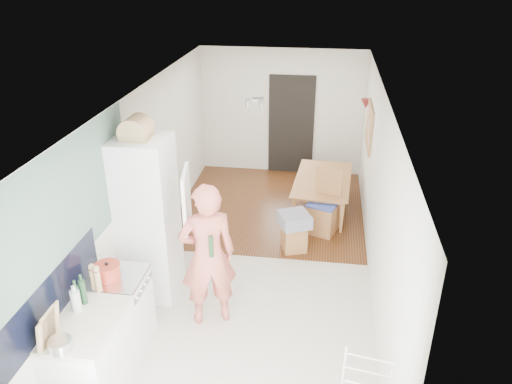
% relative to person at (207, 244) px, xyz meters
% --- Properties ---
extents(room_shell, '(3.20, 7.00, 2.50)m').
position_rel_person_xyz_m(room_shell, '(0.40, 1.25, 0.17)').
color(room_shell, silver).
rests_on(room_shell, ground).
extents(floor, '(3.20, 7.00, 0.01)m').
position_rel_person_xyz_m(floor, '(0.40, 1.25, -1.08)').
color(floor, beige).
rests_on(floor, ground).
extents(wood_floor_overlay, '(3.20, 3.30, 0.01)m').
position_rel_person_xyz_m(wood_floor_overlay, '(0.40, 3.10, -1.08)').
color(wood_floor_overlay, brown).
rests_on(wood_floor_overlay, room_shell).
extents(sage_wall_panel, '(0.02, 3.00, 1.30)m').
position_rel_person_xyz_m(sage_wall_panel, '(-1.19, -0.75, 0.77)').
color(sage_wall_panel, slate).
rests_on(sage_wall_panel, room_shell).
extents(tile_splashback, '(0.02, 1.90, 0.50)m').
position_rel_person_xyz_m(tile_splashback, '(-1.19, -1.30, 0.07)').
color(tile_splashback, black).
rests_on(tile_splashback, room_shell).
extents(doorway_recess, '(0.90, 0.04, 2.00)m').
position_rel_person_xyz_m(doorway_recess, '(0.60, 4.73, -0.08)').
color(doorway_recess, black).
rests_on(doorway_recess, room_shell).
extents(base_cabinet, '(0.60, 0.90, 0.86)m').
position_rel_person_xyz_m(base_cabinet, '(-0.90, -1.30, -0.65)').
color(base_cabinet, white).
rests_on(base_cabinet, room_shell).
extents(worktop, '(0.62, 0.92, 0.06)m').
position_rel_person_xyz_m(worktop, '(-0.90, -1.30, -0.19)').
color(worktop, beige).
rests_on(worktop, room_shell).
extents(range_cooker, '(0.60, 0.60, 0.88)m').
position_rel_person_xyz_m(range_cooker, '(-0.90, -0.55, -0.64)').
color(range_cooker, white).
rests_on(range_cooker, room_shell).
extents(cooker_top, '(0.60, 0.60, 0.04)m').
position_rel_person_xyz_m(cooker_top, '(-0.90, -0.55, -0.18)').
color(cooker_top, silver).
rests_on(cooker_top, room_shell).
extents(fridge_housing, '(0.66, 0.66, 2.15)m').
position_rel_person_xyz_m(fridge_housing, '(-0.87, 0.47, -0.01)').
color(fridge_housing, white).
rests_on(fridge_housing, room_shell).
extents(fridge_door, '(0.14, 0.56, 0.70)m').
position_rel_person_xyz_m(fridge_door, '(-0.26, 0.17, 0.47)').
color(fridge_door, white).
rests_on(fridge_door, room_shell).
extents(fridge_interior, '(0.02, 0.52, 0.66)m').
position_rel_person_xyz_m(fridge_interior, '(-0.56, 0.47, 0.47)').
color(fridge_interior, white).
rests_on(fridge_interior, room_shell).
extents(pinboard, '(0.03, 0.90, 0.70)m').
position_rel_person_xyz_m(pinboard, '(1.98, 3.15, 0.47)').
color(pinboard, tan).
rests_on(pinboard, room_shell).
extents(pinboard_frame, '(0.00, 0.94, 0.74)m').
position_rel_person_xyz_m(pinboard_frame, '(1.96, 3.15, 0.47)').
color(pinboard_frame, '#A26B3E').
rests_on(pinboard_frame, room_shell).
extents(wall_sconce, '(0.18, 0.18, 0.16)m').
position_rel_person_xyz_m(wall_sconce, '(1.94, 3.80, 0.67)').
color(wall_sconce, maroon).
rests_on(wall_sconce, room_shell).
extents(person, '(0.92, 0.77, 2.16)m').
position_rel_person_xyz_m(person, '(0.00, 0.00, 0.00)').
color(person, '#D66657').
rests_on(person, floor).
extents(dining_table, '(0.89, 1.48, 0.50)m').
position_rel_person_xyz_m(dining_table, '(1.31, 3.12, -0.83)').
color(dining_table, '#A26B3E').
rests_on(dining_table, floor).
extents(dining_chair, '(0.56, 0.56, 1.05)m').
position_rel_person_xyz_m(dining_chair, '(1.31, 2.35, -0.56)').
color(dining_chair, '#A26B3E').
rests_on(dining_chair, floor).
extents(stool, '(0.42, 0.42, 0.44)m').
position_rel_person_xyz_m(stool, '(0.90, 1.73, -0.86)').
color(stool, '#A26B3E').
rests_on(stool, floor).
extents(grey_drape, '(0.57, 0.57, 0.19)m').
position_rel_person_xyz_m(grey_drape, '(0.89, 1.71, -0.55)').
color(grey_drape, gray).
rests_on(grey_drape, stool).
extents(bread_bin, '(0.40, 0.38, 0.19)m').
position_rel_person_xyz_m(bread_bin, '(-0.90, 0.47, 1.16)').
color(bread_bin, tan).
rests_on(bread_bin, fridge_housing).
extents(red_casserole, '(0.30, 0.30, 0.16)m').
position_rel_person_xyz_m(red_casserole, '(-0.97, -0.58, -0.08)').
color(red_casserole, red).
rests_on(red_casserole, cooker_top).
extents(steel_pan, '(0.24, 0.24, 0.10)m').
position_rel_person_xyz_m(steel_pan, '(-0.94, -1.67, -0.11)').
color(steel_pan, silver).
rests_on(steel_pan, worktop).
extents(held_bottle, '(0.06, 0.06, 0.26)m').
position_rel_person_xyz_m(held_bottle, '(0.09, -0.19, 0.09)').
color(held_bottle, '#1D3F23').
rests_on(held_bottle, person).
extents(bottle_a, '(0.08, 0.08, 0.27)m').
position_rel_person_xyz_m(bottle_a, '(-1.02, -1.03, -0.03)').
color(bottle_a, '#1D3F23').
rests_on(bottle_a, worktop).
extents(bottle_b, '(0.08, 0.08, 0.26)m').
position_rel_person_xyz_m(bottle_b, '(-1.05, -1.11, -0.03)').
color(bottle_b, '#1D3F23').
rests_on(bottle_b, worktop).
extents(bottle_c, '(0.11, 0.11, 0.23)m').
position_rel_person_xyz_m(bottle_c, '(-1.04, -1.15, -0.04)').
color(bottle_c, silver).
rests_on(bottle_c, worktop).
extents(pepper_mill_front, '(0.08, 0.08, 0.24)m').
position_rel_person_xyz_m(pepper_mill_front, '(-0.96, -0.82, -0.04)').
color(pepper_mill_front, tan).
rests_on(pepper_mill_front, worktop).
extents(pepper_mill_back, '(0.08, 0.08, 0.23)m').
position_rel_person_xyz_m(pepper_mill_back, '(-1.03, -0.78, -0.04)').
color(pepper_mill_back, tan).
rests_on(pepper_mill_back, worktop).
extents(chopping_boards, '(0.08, 0.26, 0.36)m').
position_rel_person_xyz_m(chopping_boards, '(-1.06, -1.62, 0.02)').
color(chopping_boards, tan).
rests_on(chopping_boards, worktop).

